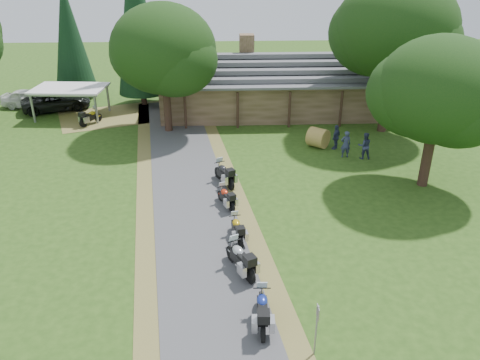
{
  "coord_description": "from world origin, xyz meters",
  "views": [
    {
      "loc": [
        0.55,
        -14.99,
        12.16
      ],
      "look_at": [
        1.58,
        6.83,
        1.6
      ],
      "focal_mm": 35.0,
      "sensor_mm": 36.0,
      "label": 1
    }
  ],
  "objects_px": {
    "car_white_sedan": "(29,96)",
    "motorcycle_row_e": "(224,173)",
    "motorcycle_row_c": "(237,228)",
    "motorcycle_carport_a": "(90,116)",
    "car_dark_suv": "(56,97)",
    "motorcycle_row_d": "(226,196)",
    "lodge": "(283,82)",
    "hay_bale": "(318,138)",
    "carport": "(72,102)",
    "motorcycle_row_b": "(240,257)",
    "motorcycle_row_a": "(262,308)"
  },
  "relations": [
    {
      "from": "car_white_sedan",
      "to": "motorcycle_row_e",
      "type": "relative_size",
      "value": 2.9
    },
    {
      "from": "motorcycle_row_c",
      "to": "motorcycle_carport_a",
      "type": "height_order",
      "value": "motorcycle_carport_a"
    },
    {
      "from": "car_white_sedan",
      "to": "car_dark_suv",
      "type": "relative_size",
      "value": 1.0
    },
    {
      "from": "motorcycle_row_d",
      "to": "motorcycle_row_e",
      "type": "relative_size",
      "value": 0.84
    },
    {
      "from": "lodge",
      "to": "motorcycle_row_d",
      "type": "bearing_deg",
      "value": -106.83
    },
    {
      "from": "motorcycle_row_d",
      "to": "hay_bale",
      "type": "relative_size",
      "value": 1.3
    },
    {
      "from": "carport",
      "to": "motorcycle_row_b",
      "type": "relative_size",
      "value": 2.67
    },
    {
      "from": "motorcycle_row_c",
      "to": "hay_bale",
      "type": "height_order",
      "value": "hay_bale"
    },
    {
      "from": "motorcycle_row_a",
      "to": "motorcycle_row_b",
      "type": "distance_m",
      "value": 3.23
    },
    {
      "from": "car_white_sedan",
      "to": "car_dark_suv",
      "type": "distance_m",
      "value": 2.73
    },
    {
      "from": "car_dark_suv",
      "to": "hay_bale",
      "type": "relative_size",
      "value": 4.53
    },
    {
      "from": "carport",
      "to": "hay_bale",
      "type": "height_order",
      "value": "carport"
    },
    {
      "from": "motorcycle_row_a",
      "to": "motorcycle_row_d",
      "type": "height_order",
      "value": "motorcycle_row_a"
    },
    {
      "from": "motorcycle_row_b",
      "to": "hay_bale",
      "type": "bearing_deg",
      "value": -48.13
    },
    {
      "from": "motorcycle_row_b",
      "to": "motorcycle_row_c",
      "type": "relative_size",
      "value": 1.18
    },
    {
      "from": "car_white_sedan",
      "to": "car_dark_suv",
      "type": "bearing_deg",
      "value": -102.66
    },
    {
      "from": "lodge",
      "to": "motorcycle_carport_a",
      "type": "height_order",
      "value": "lodge"
    },
    {
      "from": "car_white_sedan",
      "to": "motorcycle_carport_a",
      "type": "height_order",
      "value": "car_white_sedan"
    },
    {
      "from": "motorcycle_row_c",
      "to": "motorcycle_row_a",
      "type": "bearing_deg",
      "value": 176.36
    },
    {
      "from": "motorcycle_row_b",
      "to": "motorcycle_row_e",
      "type": "xyz_separation_m",
      "value": [
        -0.54,
        8.45,
        -0.01
      ]
    },
    {
      "from": "motorcycle_row_a",
      "to": "hay_bale",
      "type": "bearing_deg",
      "value": -14.73
    },
    {
      "from": "motorcycle_row_b",
      "to": "motorcycle_carport_a",
      "type": "xyz_separation_m",
      "value": [
        -10.9,
        19.65,
        -0.05
      ]
    },
    {
      "from": "motorcycle_row_a",
      "to": "motorcycle_row_d",
      "type": "bearing_deg",
      "value": 10.08
    },
    {
      "from": "car_dark_suv",
      "to": "motorcycle_row_c",
      "type": "bearing_deg",
      "value": -166.31
    },
    {
      "from": "motorcycle_row_d",
      "to": "motorcycle_row_e",
      "type": "distance_m",
      "value": 2.73
    },
    {
      "from": "carport",
      "to": "lodge",
      "type": "bearing_deg",
      "value": 8.59
    },
    {
      "from": "motorcycle_row_d",
      "to": "hay_bale",
      "type": "xyz_separation_m",
      "value": [
        6.58,
        8.32,
        0.07
      ]
    },
    {
      "from": "motorcycle_row_b",
      "to": "motorcycle_row_d",
      "type": "height_order",
      "value": "motorcycle_row_b"
    },
    {
      "from": "motorcycle_row_b",
      "to": "motorcycle_carport_a",
      "type": "relative_size",
      "value": 1.08
    },
    {
      "from": "motorcycle_row_e",
      "to": "hay_bale",
      "type": "relative_size",
      "value": 1.55
    },
    {
      "from": "lodge",
      "to": "hay_bale",
      "type": "bearing_deg",
      "value": -80.75
    },
    {
      "from": "car_dark_suv",
      "to": "carport",
      "type": "bearing_deg",
      "value": -155.77
    },
    {
      "from": "motorcycle_row_a",
      "to": "motorcycle_carport_a",
      "type": "relative_size",
      "value": 1.04
    },
    {
      "from": "car_white_sedan",
      "to": "hay_bale",
      "type": "xyz_separation_m",
      "value": [
        23.36,
        -10.44,
        -0.34
      ]
    },
    {
      "from": "car_white_sedan",
      "to": "motorcycle_row_b",
      "type": "xyz_separation_m",
      "value": [
        17.27,
        -24.49,
        -0.29
      ]
    },
    {
      "from": "motorcycle_row_b",
      "to": "lodge",
      "type": "bearing_deg",
      "value": -36.27
    },
    {
      "from": "lodge",
      "to": "motorcycle_row_a",
      "type": "relative_size",
      "value": 10.45
    },
    {
      "from": "car_white_sedan",
      "to": "motorcycle_row_b",
      "type": "height_order",
      "value": "car_white_sedan"
    },
    {
      "from": "lodge",
      "to": "car_dark_suv",
      "type": "xyz_separation_m",
      "value": [
        -19.38,
        0.77,
        -1.28
      ]
    },
    {
      "from": "car_dark_suv",
      "to": "hay_bale",
      "type": "xyz_separation_m",
      "value": [
        20.8,
        -9.51,
        -0.49
      ]
    },
    {
      "from": "lodge",
      "to": "motorcycle_row_a",
      "type": "xyz_separation_m",
      "value": [
        -4.03,
        -25.95,
        -1.75
      ]
    },
    {
      "from": "motorcycle_row_c",
      "to": "car_dark_suv",
      "type": "bearing_deg",
      "value": 24.43
    },
    {
      "from": "motorcycle_row_c",
      "to": "motorcycle_row_d",
      "type": "height_order",
      "value": "motorcycle_row_c"
    },
    {
      "from": "motorcycle_row_e",
      "to": "motorcycle_row_b",
      "type": "bearing_deg",
      "value": 158.99
    },
    {
      "from": "motorcycle_row_d",
      "to": "car_dark_suv",
      "type": "bearing_deg",
      "value": 15.08
    },
    {
      "from": "motorcycle_carport_a",
      "to": "carport",
      "type": "bearing_deg",
      "value": 76.89
    },
    {
      "from": "motorcycle_row_c",
      "to": "motorcycle_carport_a",
      "type": "xyz_separation_m",
      "value": [
        -10.87,
        17.16,
        0.06
      ]
    },
    {
      "from": "motorcycle_row_e",
      "to": "motorcycle_carport_a",
      "type": "xyz_separation_m",
      "value": [
        -10.36,
        11.2,
        -0.05
      ]
    },
    {
      "from": "car_dark_suv",
      "to": "motorcycle_row_c",
      "type": "height_order",
      "value": "car_dark_suv"
    },
    {
      "from": "lodge",
      "to": "motorcycle_row_a",
      "type": "distance_m",
      "value": 26.32
    }
  ]
}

